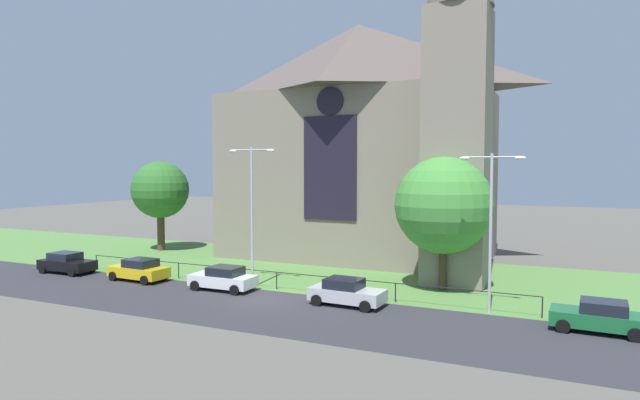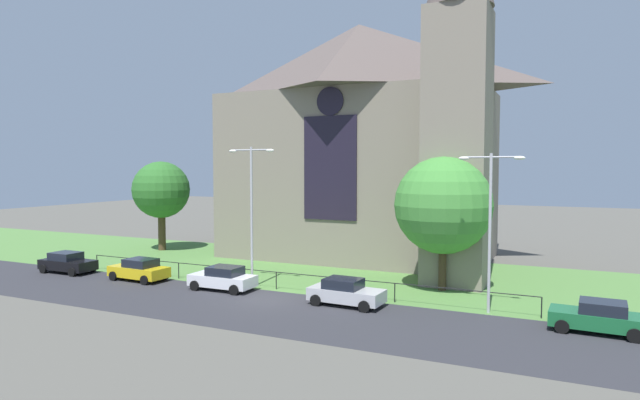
# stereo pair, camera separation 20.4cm
# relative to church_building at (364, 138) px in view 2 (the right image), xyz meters

# --- Properties ---
(ground) EXTENTS (160.00, 160.00, 0.00)m
(ground) POSITION_rel_church_building_xyz_m (0.06, -6.33, -10.27)
(ground) COLOR #56544C
(road_asphalt) EXTENTS (120.00, 8.00, 0.01)m
(road_asphalt) POSITION_rel_church_building_xyz_m (0.06, -18.33, -10.27)
(road_asphalt) COLOR #2D2D33
(road_asphalt) RESTS_ON ground
(grass_verge) EXTENTS (120.00, 20.00, 0.01)m
(grass_verge) POSITION_rel_church_building_xyz_m (0.06, -8.33, -10.27)
(grass_verge) COLOR #517F3D
(grass_verge) RESTS_ON ground
(church_building) EXTENTS (23.20, 16.20, 26.00)m
(church_building) POSITION_rel_church_building_xyz_m (0.00, 0.00, 0.00)
(church_building) COLOR gray
(church_building) RESTS_ON ground
(iron_railing) EXTENTS (31.34, 0.07, 1.13)m
(iron_railing) POSITION_rel_church_building_xyz_m (-0.77, -13.83, -9.30)
(iron_railing) COLOR black
(iron_railing) RESTS_ON ground
(tree_left_far) EXTENTS (5.29, 5.29, 8.32)m
(tree_left_far) POSITION_rel_church_building_xyz_m (-18.62, -4.14, -4.64)
(tree_left_far) COLOR #4C3823
(tree_left_far) RESTS_ON ground
(tree_right_near) EXTENTS (6.10, 6.10, 8.44)m
(tree_right_near) POSITION_rel_church_building_xyz_m (8.85, -9.63, -4.90)
(tree_right_near) COLOR #423021
(tree_right_near) RESTS_ON ground
(streetlamp_near) EXTENTS (3.37, 0.26, 9.06)m
(streetlamp_near) POSITION_rel_church_building_xyz_m (-2.51, -13.93, -4.58)
(streetlamp_near) COLOR #B2B2B7
(streetlamp_near) RESTS_ON ground
(streetlamp_far) EXTENTS (3.37, 0.26, 8.48)m
(streetlamp_far) POSITION_rel_church_building_xyz_m (12.25, -13.93, -4.90)
(streetlamp_far) COLOR #B2B2B7
(streetlamp_far) RESTS_ON ground
(parked_car_black) EXTENTS (4.22, 2.07, 1.51)m
(parked_car_black) POSITION_rel_church_building_xyz_m (-17.40, -15.64, -9.53)
(parked_car_black) COLOR black
(parked_car_black) RESTS_ON ground
(parked_car_yellow) EXTENTS (4.28, 2.19, 1.51)m
(parked_car_yellow) POSITION_rel_church_building_xyz_m (-10.63, -15.47, -9.53)
(parked_car_yellow) COLOR gold
(parked_car_yellow) RESTS_ON ground
(parked_car_white) EXTENTS (4.22, 2.05, 1.51)m
(parked_car_white) POSITION_rel_church_building_xyz_m (-3.72, -15.42, -9.53)
(parked_car_white) COLOR silver
(parked_car_white) RESTS_ON ground
(parked_car_silver) EXTENTS (4.28, 2.18, 1.51)m
(parked_car_silver) POSITION_rel_church_building_xyz_m (4.75, -15.66, -9.53)
(parked_car_silver) COLOR #B7B7BC
(parked_car_silver) RESTS_ON ground
(parked_car_green) EXTENTS (4.28, 2.18, 1.51)m
(parked_car_green) POSITION_rel_church_building_xyz_m (17.41, -15.30, -9.53)
(parked_car_green) COLOR #196033
(parked_car_green) RESTS_ON ground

